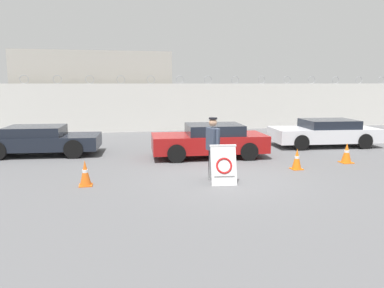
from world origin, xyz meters
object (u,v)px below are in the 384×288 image
at_px(traffic_cone_mid, 347,153).
at_px(parked_car_rear_sedan, 210,140).
at_px(security_guard, 213,145).
at_px(traffic_cone_far, 85,173).
at_px(parked_car_far_side, 324,132).
at_px(parked_car_front_coupe, 40,140).
at_px(barricade_sign, 223,164).
at_px(traffic_cone_near, 297,159).

xyz_separation_m(traffic_cone_mid, parked_car_rear_sedan, (-4.36, 2.09, 0.28)).
relative_size(security_guard, traffic_cone_far, 2.54).
bearing_deg(traffic_cone_far, parked_car_far_side, 24.11).
distance_m(traffic_cone_mid, parked_car_front_coupe, 11.31).
relative_size(parked_car_front_coupe, parked_car_far_side, 0.96).
height_order(security_guard, traffic_cone_far, security_guard).
distance_m(traffic_cone_far, parked_car_far_side, 10.86).
relative_size(traffic_cone_mid, parked_car_front_coupe, 0.16).
bearing_deg(traffic_cone_far, barricade_sign, -9.14).
bearing_deg(parked_car_rear_sedan, parked_car_front_coupe, -11.80).
bearing_deg(security_guard, traffic_cone_far, 75.69).
distance_m(security_guard, parked_car_front_coupe, 7.44).
xyz_separation_m(security_guard, traffic_cone_far, (-3.55, 0.06, -0.65)).
bearing_deg(traffic_cone_near, traffic_cone_far, -175.22).
xyz_separation_m(traffic_cone_far, parked_car_rear_sedan, (4.34, 3.17, 0.28)).
bearing_deg(traffic_cone_near, security_guard, -168.58).
bearing_deg(security_guard, parked_car_front_coupe, 34.06).
bearing_deg(parked_car_front_coupe, traffic_cone_far, -63.08).
bearing_deg(parked_car_rear_sedan, traffic_cone_near, 134.02).
distance_m(security_guard, parked_car_rear_sedan, 3.34).
xyz_separation_m(traffic_cone_far, parked_car_front_coupe, (-1.93, 4.97, 0.24)).
distance_m(security_guard, traffic_cone_mid, 5.32).
height_order(traffic_cone_near, parked_car_rear_sedan, parked_car_rear_sedan).
height_order(barricade_sign, parked_car_front_coupe, parked_car_front_coupe).
xyz_separation_m(parked_car_front_coupe, parked_car_far_side, (11.84, -0.53, 0.02)).
bearing_deg(barricade_sign, parked_car_rear_sedan, 86.87).
xyz_separation_m(security_guard, traffic_cone_mid, (5.15, 1.14, -0.65)).
height_order(traffic_cone_mid, traffic_cone_far, same).
xyz_separation_m(traffic_cone_mid, parked_car_far_side, (1.22, 3.35, 0.25)).
bearing_deg(parked_car_front_coupe, barricade_sign, -38.99).
height_order(barricade_sign, traffic_cone_mid, barricade_sign).
height_order(traffic_cone_far, parked_car_far_side, parked_car_far_side).
height_order(parked_car_front_coupe, parked_car_rear_sedan, parked_car_rear_sedan).
bearing_deg(security_guard, barricade_sign, -178.61).
relative_size(security_guard, parked_car_far_side, 0.38).
relative_size(barricade_sign, traffic_cone_far, 1.54).
height_order(traffic_cone_near, parked_car_far_side, parked_car_far_side).
bearing_deg(security_guard, traffic_cone_mid, -90.96).
bearing_deg(parked_car_rear_sedan, barricade_sign, 84.44).
relative_size(parked_car_front_coupe, parked_car_rear_sedan, 1.04).
height_order(barricade_sign, parked_car_rear_sedan, parked_car_rear_sedan).
bearing_deg(traffic_cone_near, barricade_sign, -158.12).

